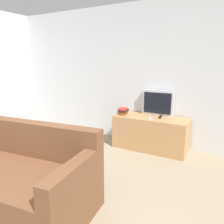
# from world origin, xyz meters

# --- Properties ---
(wall_back) EXTENTS (9.00, 0.06, 2.60)m
(wall_back) POSITION_xyz_m (0.00, 3.03, 1.30)
(wall_back) COLOR silver
(wall_back) RESTS_ON ground_plane
(tv_stand) EXTENTS (1.30, 0.52, 0.59)m
(tv_stand) POSITION_xyz_m (0.23, 2.72, 0.30)
(tv_stand) COLOR tan
(tv_stand) RESTS_ON ground_plane
(television) EXTENTS (0.58, 0.09, 0.46)m
(television) POSITION_xyz_m (0.28, 2.94, 0.82)
(television) COLOR silver
(television) RESTS_ON tv_stand
(couch) EXTENTS (2.14, 1.11, 0.87)m
(couch) POSITION_xyz_m (-0.67, 0.44, 0.30)
(couch) COLOR brown
(couch) RESTS_ON ground_plane
(book_stack) EXTENTS (0.17, 0.23, 0.12)m
(book_stack) POSITION_xyz_m (-0.29, 2.67, 0.65)
(book_stack) COLOR #995623
(book_stack) RESTS_ON tv_stand
(remote_on_stand) EXTENTS (0.06, 0.19, 0.02)m
(remote_on_stand) POSITION_xyz_m (0.38, 2.78, 0.60)
(remote_on_stand) COLOR black
(remote_on_stand) RESTS_ON tv_stand
(remote_secondary) EXTENTS (0.09, 0.20, 0.02)m
(remote_secondary) POSITION_xyz_m (0.26, 2.58, 0.60)
(remote_secondary) COLOR #B7B7B7
(remote_secondary) RESTS_ON tv_stand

